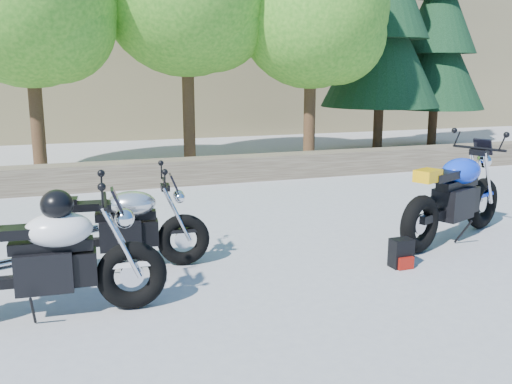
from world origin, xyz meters
TOP-DOWN VIEW (x-y plane):
  - ground at (0.00, 0.00)m, footprint 90.00×90.00m
  - stone_wall at (0.00, 5.50)m, footprint 22.00×0.55m
  - tree_decid_right at (3.71, 6.94)m, footprint 3.54×3.54m
  - conifer_near at (6.20, 8.20)m, footprint 3.17×3.17m
  - conifer_far at (8.40, 8.80)m, footprint 2.82×2.82m
  - silver_bike at (-1.45, 0.81)m, footprint 1.99×0.63m
  - white_bike at (-2.25, -0.28)m, footprint 2.16×0.69m
  - blue_bike at (2.85, 0.59)m, footprint 2.25×1.17m
  - backpack at (1.58, -0.15)m, footprint 0.25×0.22m

SIDE VIEW (x-z plane):
  - ground at x=0.00m, z-range 0.00..0.00m
  - backpack at x=1.58m, z-range -0.01..0.33m
  - stone_wall at x=0.00m, z-range 0.00..0.50m
  - silver_bike at x=-1.45m, z-range -0.01..0.98m
  - blue_bike at x=2.85m, z-range -0.02..1.18m
  - white_bike at x=-2.25m, z-range -0.01..1.18m
  - conifer_far at x=8.40m, z-range 0.13..6.41m
  - tree_decid_right at x=3.71m, z-range 0.79..6.20m
  - conifer_near at x=6.20m, z-range 0.15..7.21m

